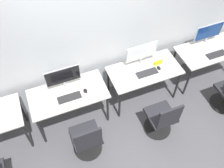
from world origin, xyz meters
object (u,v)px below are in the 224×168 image
(mouse_left, at_px, (85,91))
(office_chair_left, at_px, (87,140))
(keyboard_far_right, at_px, (216,54))
(monitor_right, at_px, (142,53))
(monitor_far_right, at_px, (209,33))
(office_chair_right, at_px, (162,120))
(keyboard_left, at_px, (69,98))
(keyboard_right, at_px, (147,73))
(mouse_right, at_px, (159,68))
(monitor_left, at_px, (63,77))

(mouse_left, xyz_separation_m, office_chair_left, (-0.21, -0.64, -0.40))
(keyboard_far_right, bearing_deg, office_chair_left, -168.42)
(monitor_right, height_order, monitor_far_right, same)
(monitor_right, distance_m, monitor_far_right, 1.36)
(office_chair_right, height_order, monitor_far_right, monitor_far_right)
(keyboard_left, bearing_deg, keyboard_right, 0.29)
(mouse_right, xyz_separation_m, monitor_far_right, (1.13, 0.26, 0.23))
(monitor_left, height_order, mouse_left, monitor_left)
(office_chair_right, height_order, keyboard_far_right, office_chair_right)
(keyboard_right, xyz_separation_m, mouse_right, (0.24, 0.02, 0.01))
(keyboard_left, relative_size, keyboard_right, 1.00)
(monitor_left, relative_size, office_chair_right, 0.62)
(keyboard_left, bearing_deg, monitor_right, 11.04)
(mouse_left, relative_size, monitor_right, 0.16)
(monitor_left, relative_size, keyboard_left, 1.50)
(keyboard_left, distance_m, monitor_right, 1.41)
(mouse_right, bearing_deg, mouse_left, -179.99)
(keyboard_far_right, bearing_deg, monitor_far_right, 90.00)
(office_chair_right, bearing_deg, office_chair_left, 175.32)
(keyboard_right, bearing_deg, mouse_right, 5.14)
(monitor_far_right, bearing_deg, keyboard_far_right, -90.00)
(keyboard_right, relative_size, keyboard_far_right, 1.00)
(mouse_right, relative_size, keyboard_far_right, 0.24)
(monitor_right, bearing_deg, mouse_right, -44.99)
(monitor_left, height_order, keyboard_far_right, monitor_left)
(monitor_left, xyz_separation_m, office_chair_left, (0.06, -0.85, -0.62))
(keyboard_right, bearing_deg, monitor_right, 90.00)
(mouse_left, distance_m, keyboard_far_right, 2.46)
(keyboard_left, distance_m, office_chair_right, 1.55)
(monitor_left, bearing_deg, mouse_left, -38.43)
(mouse_left, height_order, keyboard_far_right, mouse_left)
(mouse_right, bearing_deg, monitor_left, 172.28)
(monitor_right, bearing_deg, mouse_left, -167.68)
(keyboard_right, xyz_separation_m, keyboard_far_right, (1.36, -0.07, 0.00))
(mouse_left, distance_m, mouse_right, 1.33)
(keyboard_far_right, bearing_deg, monitor_left, 173.56)
(keyboard_left, bearing_deg, monitor_left, 90.00)
(keyboard_left, bearing_deg, keyboard_far_right, -1.30)
(office_chair_left, bearing_deg, mouse_left, 71.72)
(keyboard_left, height_order, keyboard_right, same)
(keyboard_left, height_order, monitor_far_right, monitor_far_right)
(keyboard_far_right, bearing_deg, monitor_right, 166.47)
(monitor_left, height_order, keyboard_left, monitor_left)
(mouse_right, bearing_deg, keyboard_right, -174.86)
(mouse_left, relative_size, mouse_right, 1.00)
(monitor_left, bearing_deg, monitor_right, 0.86)
(office_chair_left, relative_size, monitor_right, 1.62)
(monitor_right, relative_size, mouse_right, 6.25)
(mouse_left, bearing_deg, keyboard_right, -1.12)
(monitor_left, distance_m, mouse_left, 0.42)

